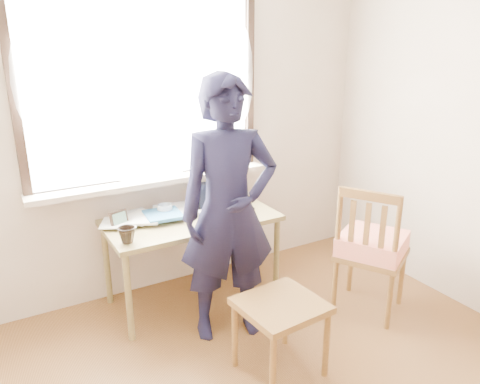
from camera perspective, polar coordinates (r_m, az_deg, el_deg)
room_shell at (r=2.08m, az=9.80°, el=8.80°), size 3.52×4.02×2.61m
desk at (r=3.55m, az=-5.90°, el=-4.21°), size 1.28×0.64×0.68m
laptop at (r=3.57m, az=-2.38°, el=-1.83°), size 0.41×0.37×0.23m
mug_white at (r=3.58m, az=-9.14°, el=-2.20°), size 0.16×0.16×0.09m
mug_dark at (r=3.17m, az=-13.62°, el=-5.12°), size 0.15×0.15×0.11m
mouse at (r=3.63m, az=1.11°, el=-2.11°), size 0.10×0.07×0.04m
desk_clutter at (r=3.60m, az=-11.94°, el=-2.62°), size 0.84×0.56×0.05m
book_a at (r=3.57m, az=-13.52°, el=-3.12°), size 0.22×0.27×0.02m
book_b at (r=3.92m, az=-1.74°, el=-0.67°), size 0.30×0.31×0.02m
picture_frame at (r=3.44m, az=-14.54°, el=-3.27°), size 0.14×0.06×0.11m
work_chair at (r=2.89m, az=4.98°, el=-14.53°), size 0.50×0.48×0.48m
side_chair at (r=3.56m, az=15.74°, el=-6.38°), size 0.61×0.62×1.00m
person at (r=3.05m, az=-1.40°, el=-2.40°), size 0.73×0.57×1.78m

